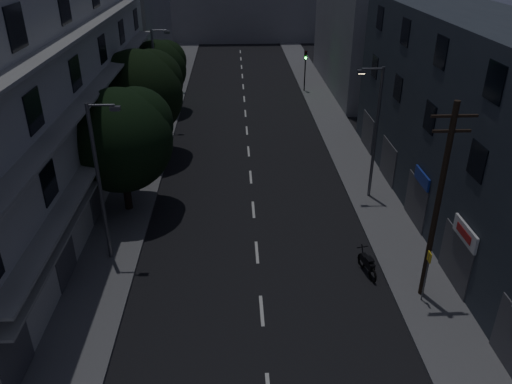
{
  "coord_description": "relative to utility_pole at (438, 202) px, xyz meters",
  "views": [
    {
      "loc": [
        -1.02,
        -10.44,
        14.65
      ],
      "look_at": [
        0.0,
        12.0,
        3.0
      ],
      "focal_mm": 35.0,
      "sensor_mm": 36.0,
      "label": 1
    }
  ],
  "objects": [
    {
      "name": "ground",
      "position": [
        -7.28,
        17.81,
        -4.87
      ],
      "size": [
        160.0,
        160.0,
        0.0
      ],
      "primitive_type": "plane",
      "color": "black",
      "rests_on": "ground"
    },
    {
      "name": "building_right",
      "position": [
        4.72,
        6.81,
        0.63
      ],
      "size": [
        6.19,
        28.0,
        11.0
      ],
      "color": "#2A3139",
      "rests_on": "ground"
    },
    {
      "name": "traffic_signal_far_left",
      "position": [
        -13.71,
        33.2,
        -1.77
      ],
      "size": [
        0.28,
        0.37,
        4.1
      ],
      "color": "black",
      "rests_on": "sidewalk_left"
    },
    {
      "name": "street_lamp_right",
      "position": [
        -0.14,
        9.55,
        -0.27
      ],
      "size": [
        1.51,
        0.25,
        8.0
      ],
      "color": "#53535A",
      "rests_on": "sidewalk_right"
    },
    {
      "name": "street_lamp_left_near",
      "position": [
        -14.56,
        3.57,
        -0.27
      ],
      "size": [
        1.51,
        0.25,
        8.0
      ],
      "color": "#56565D",
      "rests_on": "sidewalk_left"
    },
    {
      "name": "sidewalk_right",
      "position": [
        0.22,
        17.81,
        -4.79
      ],
      "size": [
        3.0,
        90.0,
        0.15
      ],
      "primitive_type": "cube",
      "color": "#565659",
      "rests_on": "ground"
    },
    {
      "name": "tree_mid",
      "position": [
        -14.89,
        16.65,
        0.07
      ],
      "size": [
        6.22,
        6.22,
        7.66
      ],
      "color": "black",
      "rests_on": "sidewalk_left"
    },
    {
      "name": "motorcycle",
      "position": [
        -2.05,
        1.8,
        -4.37
      ],
      "size": [
        0.67,
        1.94,
        1.26
      ],
      "rotation": [
        0.0,
        0.0,
        0.2
      ],
      "color": "black",
      "rests_on": "ground"
    },
    {
      "name": "building_far_end",
      "position": [
        -7.28,
        62.81,
        0.13
      ],
      "size": [
        24.0,
        8.0,
        10.0
      ],
      "primitive_type": "cube",
      "color": "slate",
      "rests_on": "ground"
    },
    {
      "name": "tree_near",
      "position": [
        -14.6,
        8.65,
        -0.2
      ],
      "size": [
        5.86,
        5.86,
        7.23
      ],
      "color": "black",
      "rests_on": "sidewalk_left"
    },
    {
      "name": "traffic_signal_far_right",
      "position": [
        -0.98,
        33.0,
        -1.77
      ],
      "size": [
        0.28,
        0.37,
        4.1
      ],
      "color": "black",
      "rests_on": "sidewalk_right"
    },
    {
      "name": "building_far_right",
      "position": [
        4.72,
        34.81,
        1.63
      ],
      "size": [
        6.0,
        20.0,
        13.0
      ],
      "primitive_type": "cube",
      "color": "slate",
      "rests_on": "ground"
    },
    {
      "name": "utility_pole",
      "position": [
        0.0,
        0.0,
        0.0
      ],
      "size": [
        1.8,
        0.24,
        9.0
      ],
      "color": "black",
      "rests_on": "sidewalk_right"
    },
    {
      "name": "building_left",
      "position": [
        -19.25,
        10.81,
        2.13
      ],
      "size": [
        7.0,
        36.0,
        14.0
      ],
      "color": "#AFAFAA",
      "rests_on": "ground"
    },
    {
      "name": "bus_stop_sign",
      "position": [
        -0.14,
        -0.46,
        -2.98
      ],
      "size": [
        0.06,
        0.35,
        2.52
      ],
      "color": "#595B60",
      "rests_on": "sidewalk_right"
    },
    {
      "name": "lane_markings",
      "position": [
        -7.28,
        24.06,
        -4.86
      ],
      "size": [
        0.15,
        60.5,
        0.01
      ],
      "color": "beige",
      "rests_on": "ground"
    },
    {
      "name": "street_lamp_left_far",
      "position": [
        -14.44,
        22.48,
        -0.27
      ],
      "size": [
        1.51,
        0.25,
        8.0
      ],
      "color": "slate",
      "rests_on": "sidewalk_left"
    },
    {
      "name": "building_far_left",
      "position": [
        -19.28,
        40.81,
        3.13
      ],
      "size": [
        6.0,
        20.0,
        16.0
      ],
      "primitive_type": "cube",
      "color": "slate",
      "rests_on": "ground"
    },
    {
      "name": "sidewalk_left",
      "position": [
        -14.78,
        17.81,
        -4.79
      ],
      "size": [
        3.0,
        90.0,
        0.15
      ],
      "primitive_type": "cube",
      "color": "#565659",
      "rests_on": "ground"
    },
    {
      "name": "tree_far",
      "position": [
        -14.99,
        27.12,
        -0.74
      ],
      "size": [
        5.13,
        5.13,
        6.35
      ],
      "color": "black",
      "rests_on": "sidewalk_left"
    }
  ]
}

